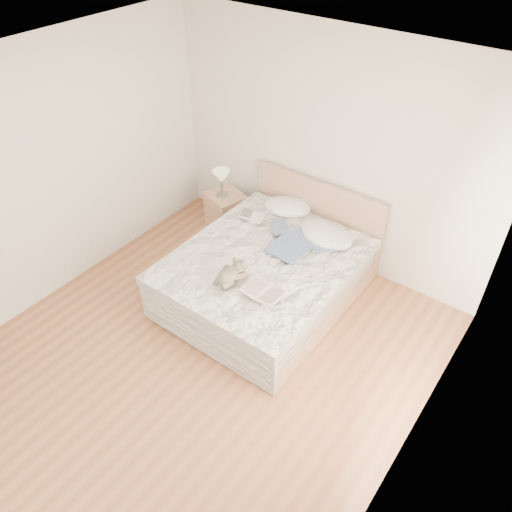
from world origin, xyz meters
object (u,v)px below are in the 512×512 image
at_px(teddy_bear, 228,280).
at_px(childrens_book, 264,292).
at_px(nightstand, 226,213).
at_px(table_lamp, 221,178).
at_px(photo_book, 252,216).
at_px(bed, 269,274).

bearing_deg(teddy_bear, childrens_book, 13.04).
height_order(nightstand, table_lamp, table_lamp).
bearing_deg(nightstand, photo_book, -22.95).
bearing_deg(table_lamp, teddy_bear, -48.27).
distance_m(nightstand, childrens_book, 1.95).
height_order(table_lamp, childrens_book, table_lamp).
xyz_separation_m(table_lamp, teddy_bear, (1.13, -1.27, -0.16)).
distance_m(bed, childrens_book, 0.72).
height_order(bed, photo_book, bed).
xyz_separation_m(table_lamp, photo_book, (0.64, -0.22, -0.18)).
relative_size(table_lamp, photo_book, 1.12).
bearing_deg(photo_book, nightstand, 134.69).
relative_size(photo_book, childrens_book, 0.78).
xyz_separation_m(nightstand, table_lamp, (-0.02, -0.04, 0.53)).
bearing_deg(childrens_book, teddy_bear, -164.71).
relative_size(photo_book, teddy_bear, 0.96).
bearing_deg(photo_book, teddy_bear, -87.13).
bearing_deg(nightstand, bed, -30.15).
relative_size(bed, photo_book, 6.81).
xyz_separation_m(bed, childrens_book, (0.33, -0.55, 0.32)).
relative_size(nightstand, childrens_book, 1.39).
bearing_deg(childrens_book, photo_book, 133.70).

